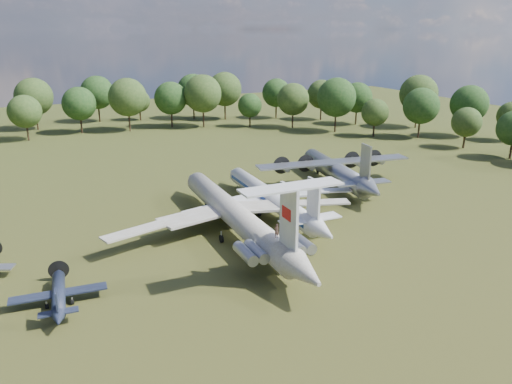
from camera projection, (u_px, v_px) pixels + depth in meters
name	position (u px, v px, depth m)	size (l,w,h in m)	color
ground	(194.00, 233.00, 73.27)	(300.00, 300.00, 0.00)	#2A4015
il62_airliner	(235.00, 219.00, 71.95)	(37.69, 49.00, 4.81)	silver
tu104_jet	(270.00, 201.00, 81.02)	(29.61, 39.48, 3.95)	silver
an12_transport	(335.00, 174.00, 95.20)	(30.40, 33.97, 4.47)	#A9ABB1
small_prop_west	(59.00, 297.00, 53.78)	(10.09, 13.76, 2.02)	#161A32
person_on_il62	(277.00, 231.00, 59.26)	(0.64, 0.42, 1.76)	#93634A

